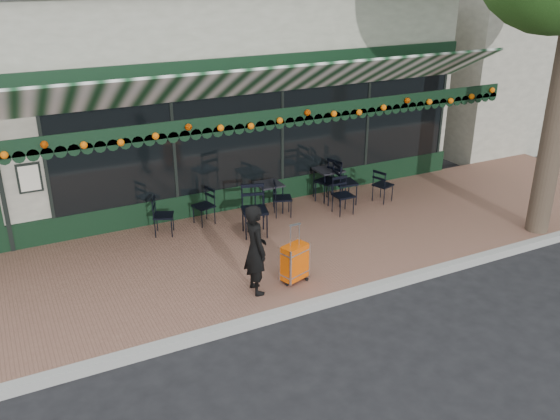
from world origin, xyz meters
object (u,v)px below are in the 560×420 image
chair_a_right (345,183)px  chair_solo (164,216)px  chair_b_left (204,206)px  chair_b_front (255,211)px  chair_a_extra (383,185)px  chair_b_right (283,198)px  cafe_table_b (269,186)px  chair_a_left (328,182)px  chair_a_front (343,196)px  suitcase (295,262)px  cafe_table_a (328,172)px  woman (255,249)px

chair_a_right → chair_solo: size_ratio=1.22×
chair_b_left → chair_b_front: chair_b_front is taller
chair_a_extra → chair_b_right: 2.36m
cafe_table_b → chair_b_front: (-0.74, -0.90, -0.08)m
chair_a_left → chair_b_front: size_ratio=0.94×
chair_a_front → chair_b_right: 1.28m
chair_a_right → chair_solo: (-4.01, 0.21, -0.09)m
chair_a_left → chair_b_right: 1.27m
suitcase → chair_b_front: bearing=66.3°
chair_a_front → cafe_table_a: bearing=80.3°
suitcase → chair_a_front: bearing=23.9°
chair_a_left → chair_a_extra: bearing=47.2°
chair_b_right → chair_a_extra: bearing=-77.5°
cafe_table_b → chair_b_left: chair_b_left is taller
chair_solo → chair_a_front: bearing=-78.2°
cafe_table_a → chair_b_left: size_ratio=0.92×
woman → chair_a_front: woman is taller
chair_b_left → chair_solo: chair_solo is taller
woman → cafe_table_a: bearing=-44.1°
woman → chair_a_front: bearing=-52.4°
cafe_table_a → chair_a_extra: (0.99, -0.70, -0.25)m
chair_a_front → chair_a_left: bearing=86.0°
chair_a_left → suitcase: bearing=-56.7°
woman → chair_a_left: bearing=-44.7°
chair_b_left → chair_b_right: 1.65m
chair_b_left → chair_b_right: (1.61, -0.34, 0.00)m
chair_b_right → cafe_table_a: bearing=-53.8°
chair_a_extra → chair_solo: 4.85m
chair_b_left → chair_b_front: (0.70, -0.95, 0.12)m
cafe_table_b → chair_b_left: bearing=177.8°
chair_a_right → chair_a_left: bearing=56.6°
chair_a_left → chair_b_right: (-1.25, -0.24, -0.09)m
chair_b_front → chair_b_right: bearing=48.8°
woman → cafe_table_a: (3.15, 2.98, -0.13)m
chair_b_left → chair_b_front: bearing=23.2°
suitcase → chair_a_left: bearing=31.6°
chair_b_left → cafe_table_a: bearing=78.2°
chair_a_left → chair_a_extra: 1.22m
chair_a_left → chair_a_right: size_ratio=0.99×
chair_solo → woman: bearing=-143.7°
cafe_table_a → cafe_table_b: 1.54m
chair_b_right → chair_solo: 2.49m
chair_a_extra → cafe_table_a: bearing=36.2°
cafe_table_a → chair_a_left: (-0.10, -0.16, -0.15)m
woman → chair_b_right: (1.80, 2.57, -0.37)m
chair_a_front → chair_b_front: 2.11m
suitcase → chair_solo: suitcase is taller
cafe_table_a → chair_b_front: size_ratio=0.69×
chair_a_front → chair_b_right: size_ratio=1.04×
chair_b_front → chair_b_left: bearing=141.4°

